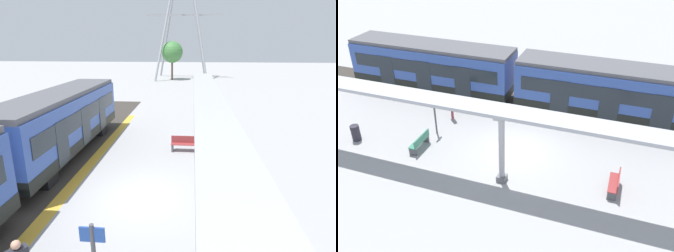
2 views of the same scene
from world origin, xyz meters
TOP-DOWN VIEW (x-y plane):
  - ground_plane at (0.00, 0.00)m, footprint 176.00×176.00m
  - tactile_edge_strip at (-2.96, 0.00)m, footprint 0.54×26.40m
  - trackbed at (-4.83, 0.00)m, footprint 3.20×38.40m
  - train_far_carriage at (-4.83, 4.25)m, footprint 2.65×11.33m
  - canopy_pillar_second at (2.78, 0.14)m, footprint 1.10×0.44m
  - canopy_pillar_third at (2.78, 10.22)m, footprint 1.10×0.44m
  - canopy_beam at (2.78, 0.06)m, footprint 1.20×21.11m
  - bench_mid_platform at (1.74, 5.25)m, footprint 1.50×0.44m
  - electricity_pylon at (0.24, 40.43)m, footprint 12.31×8.79m
  - tree_left_background at (-1.35, 38.51)m, footprint 3.54×3.54m

SIDE VIEW (x-z plane):
  - ground_plane at x=0.00m, z-range 0.00..0.00m
  - trackbed at x=-4.83m, z-range 0.00..0.01m
  - tactile_edge_strip at x=-2.96m, z-range 0.00..0.01m
  - bench_mid_platform at x=1.74m, z-range 0.01..0.87m
  - train_far_carriage at x=-4.83m, z-range 0.09..3.57m
  - canopy_pillar_second at x=2.78m, z-range 0.03..3.73m
  - canopy_pillar_third at x=2.78m, z-range 0.03..3.73m
  - canopy_beam at x=2.78m, z-range 3.70..3.86m
  - tree_left_background at x=-1.35m, z-range 1.39..7.77m
  - electricity_pylon at x=0.24m, z-range 0.19..23.42m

